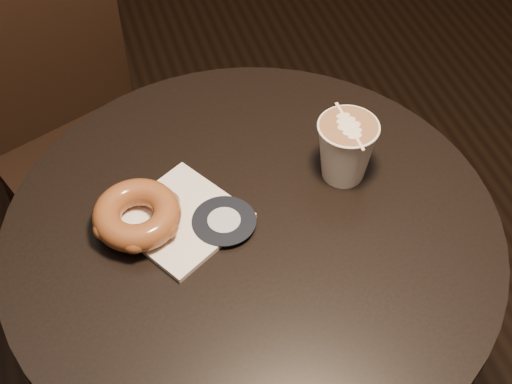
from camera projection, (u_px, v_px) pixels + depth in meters
cafe_table at (253, 304)px, 1.14m from camera, size 0.70×0.70×0.75m
chair at (71, 112)px, 1.50m from camera, size 0.47×0.47×0.91m
pastry_bag at (181, 219)px, 1.00m from camera, size 0.21×0.21×0.01m
doughnut at (137, 215)px, 0.97m from camera, size 0.12×0.12×0.04m
latte_cup at (346, 150)px, 1.02m from camera, size 0.09×0.09×0.10m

